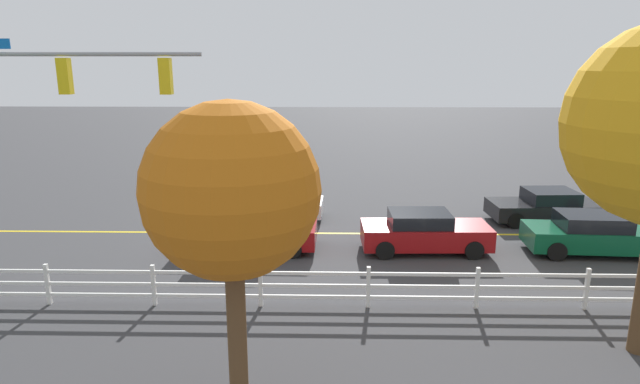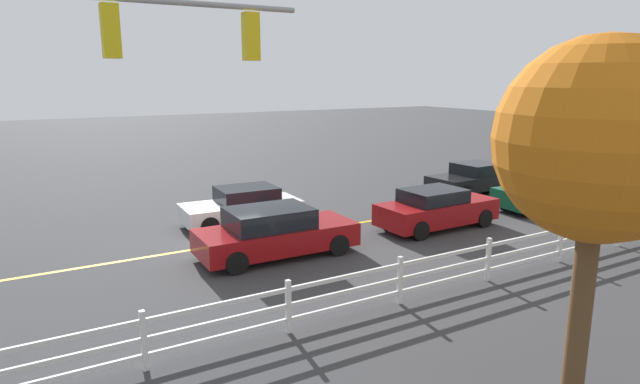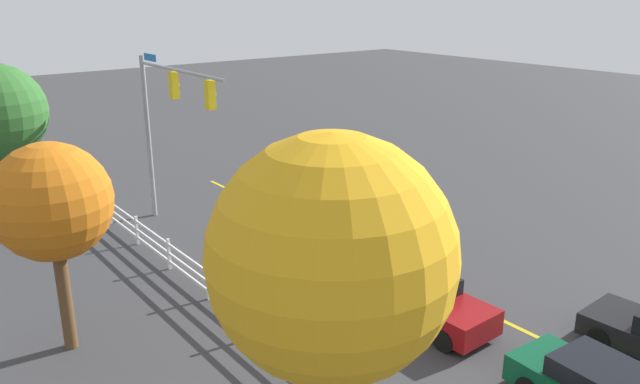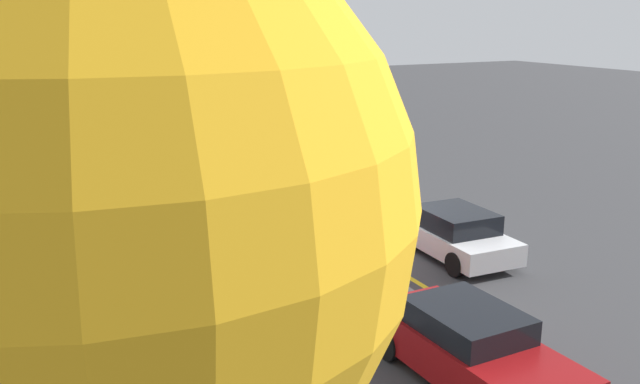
% 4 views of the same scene
% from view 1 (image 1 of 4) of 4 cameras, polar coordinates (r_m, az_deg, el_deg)
% --- Properties ---
extents(ground_plane, '(120.00, 120.00, 0.00)m').
position_cam_1_polar(ground_plane, '(20.83, -8.36, -4.35)').
color(ground_plane, '#38383A').
extents(lane_center_stripe, '(28.00, 0.16, 0.01)m').
position_cam_1_polar(lane_center_stripe, '(20.55, 2.75, -4.46)').
color(lane_center_stripe, gold).
rests_on(lane_center_stripe, ground_plane).
extents(signal_assembly, '(6.86, 0.38, 7.05)m').
position_cam_1_polar(signal_assembly, '(17.28, -27.67, 7.32)').
color(signal_assembly, gray).
rests_on(signal_assembly, ground_plane).
extents(car_0, '(4.71, 2.05, 1.47)m').
position_cam_1_polar(car_0, '(18.86, -7.76, -3.97)').
color(car_0, maroon).
rests_on(car_0, ground_plane).
extents(car_1, '(4.42, 1.92, 1.41)m').
position_cam_1_polar(car_1, '(18.82, 11.10, -4.23)').
color(car_1, maroon).
rests_on(car_1, ground_plane).
extents(car_2, '(4.26, 2.03, 1.34)m').
position_cam_1_polar(car_2, '(22.39, -4.97, -1.23)').
color(car_2, silver).
rests_on(car_2, ground_plane).
extents(car_3, '(4.46, 2.14, 1.34)m').
position_cam_1_polar(car_3, '(23.74, 23.01, -1.44)').
color(car_3, black).
rests_on(car_3, ground_plane).
extents(car_4, '(4.82, 2.06, 1.40)m').
position_cam_1_polar(car_4, '(20.56, 27.50, -4.05)').
color(car_4, '#0C4C2D').
rests_on(car_4, ground_plane).
extents(white_rail_fence, '(26.10, 0.10, 1.15)m').
position_cam_1_polar(white_rail_fence, '(14.43, -0.61, -10.01)').
color(white_rail_fence, white).
rests_on(white_rail_fence, ground_plane).
extents(tree_2, '(3.12, 3.12, 5.83)m').
position_cam_1_polar(tree_2, '(9.26, -9.49, -0.04)').
color(tree_2, brown).
rests_on(tree_2, ground_plane).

